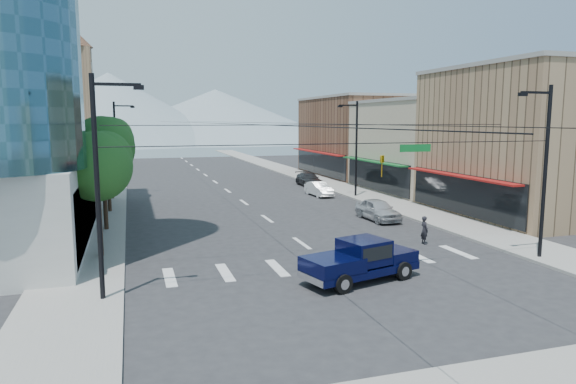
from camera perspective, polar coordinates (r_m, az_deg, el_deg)
name	(u,v)px	position (r m, az deg, el deg)	size (l,w,h in m)	color
ground	(342,272)	(25.14, 5.98, -8.79)	(160.00, 160.00, 0.00)	#28282B
sidewalk_left	(109,183)	(62.57, -19.31, 0.95)	(4.00, 120.00, 0.15)	gray
sidewalk_right	(305,176)	(66.12, 1.95, 1.75)	(4.00, 120.00, 0.15)	gray
shop_near	(532,143)	(43.66, 25.53, 4.93)	(12.00, 14.00, 11.00)	#8C6B4C
shop_mid	(430,147)	(54.82, 15.51, 4.83)	(12.00, 14.00, 9.00)	tan
shop_far	(363,137)	(68.81, 8.31, 6.03)	(12.00, 18.00, 10.00)	brown
clock_tower	(79,97)	(84.46, -22.21, 9.70)	(4.80, 4.80, 20.40)	#8C6B4C
mountain_left	(110,108)	(172.24, -19.21, 8.79)	(80.00, 80.00, 22.00)	gray
mountain_right	(216,115)	(184.50, -8.04, 8.44)	(90.00, 90.00, 18.00)	gray
tree_near	(99,164)	(28.34, -20.24, 2.95)	(3.65, 3.64, 6.71)	black
tree_midnear	(105,146)	(35.28, -19.71, 4.85)	(4.09, 4.09, 7.52)	black
tree_midfar	(109,149)	(42.29, -19.28, 4.49)	(3.65, 3.64, 6.71)	black
tree_far	(111,139)	(49.26, -19.04, 5.63)	(4.09, 4.09, 7.52)	black
signal_rig	(356,178)	(23.38, 7.53, 1.55)	(21.80, 0.20, 9.00)	black
lamp_pole_nw	(117,144)	(52.17, -18.46, 5.05)	(2.00, 0.25, 9.00)	black
lamp_pole_ne	(355,145)	(48.57, 7.47, 5.20)	(2.00, 0.25, 9.00)	black
pickup_truck	(360,260)	(23.60, 8.00, -7.44)	(5.93, 3.40, 1.90)	black
pedestrian	(424,230)	(31.25, 14.92, -4.11)	(0.61, 0.40, 1.67)	black
parked_car_near	(378,210)	(37.96, 9.96, -1.94)	(1.83, 4.55, 1.55)	#B6B7BB
parked_car_mid	(319,189)	(49.40, 3.47, 0.34)	(1.44, 4.13, 1.36)	white
parked_car_far	(309,179)	(57.07, 2.33, 1.42)	(2.03, 5.00, 1.45)	#282729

